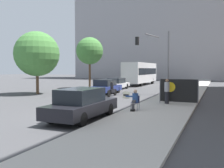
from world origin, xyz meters
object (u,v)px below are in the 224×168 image
car_on_road_midblock (117,84)px  parked_car_curbside (82,104)px  car_on_road_nearest (106,87)px  city_bus_on_road (141,72)px  seated_protester (134,99)px  jogger_on_sidewalk (167,91)px  traffic_light_pole (156,52)px  street_tree_near_curb (37,54)px  protest_banner (178,91)px  street_tree_midblock (90,51)px  motorcycle_on_road (112,90)px

car_on_road_midblock → parked_car_curbside: bearing=-73.5°
car_on_road_nearest → city_bus_on_road: size_ratio=0.41×
seated_protester → city_bus_on_road: (-6.64, 23.62, 1.19)m
jogger_on_sidewalk → city_bus_on_road: (-7.85, 20.24, 0.96)m
parked_car_curbside → car_on_road_midblock: parked_car_curbside is taller
jogger_on_sidewalk → traffic_light_pole: 8.46m
car_on_road_nearest → street_tree_near_curb: size_ratio=0.71×
protest_banner → car_on_road_midblock: 13.84m
street_tree_near_curb → street_tree_midblock: 8.88m
jogger_on_sidewalk → seated_protester: bearing=72.7°
street_tree_midblock → protest_banner: bearing=-41.1°
parked_car_curbside → street_tree_midblock: street_tree_midblock is taller
traffic_light_pole → motorcycle_on_road: traffic_light_pole is taller
traffic_light_pole → parked_car_curbside: 14.17m
protest_banner → jogger_on_sidewalk: bearing=-151.3°
seated_protester → parked_car_curbside: (-1.75, -2.92, 0.01)m
seated_protester → city_bus_on_road: 24.57m
car_on_road_midblock → city_bus_on_road: city_bus_on_road is taller
seated_protester → car_on_road_nearest: bearing=115.2°
car_on_road_midblock → motorcycle_on_road: size_ratio=2.16×
protest_banner → car_on_road_midblock: size_ratio=0.59×
protest_banner → seated_protester: bearing=-116.8°
street_tree_near_curb → jogger_on_sidewalk: bearing=-11.7°
city_bus_on_road → car_on_road_nearest: bearing=-86.9°
seated_protester → car_on_road_midblock: bearing=107.2°
motorcycle_on_road → car_on_road_nearest: bearing=129.6°
parked_car_curbside → street_tree_near_curb: 14.00m
motorcycle_on_road → street_tree_near_curb: size_ratio=0.33×
protest_banner → street_tree_near_curb: size_ratio=0.42×
car_on_road_midblock → street_tree_midblock: (-3.94, 0.44, 4.07)m
traffic_light_pole → parked_car_curbside: size_ratio=1.27×
jogger_on_sidewalk → traffic_light_pole: size_ratio=0.28×
street_tree_near_curb → car_on_road_nearest: bearing=24.3°
street_tree_midblock → jogger_on_sidewalk: bearing=-43.7°
jogger_on_sidewalk → car_on_road_nearest: bearing=-35.6°
car_on_road_nearest → motorcycle_on_road: bearing=-50.4°
seated_protester → motorcycle_on_road: size_ratio=0.58×
car_on_road_midblock → traffic_light_pole: bearing=-32.9°
protest_banner → street_tree_midblock: (-12.73, 11.12, 3.76)m
protest_banner → city_bus_on_road: bearing=113.3°
protest_banner → motorcycle_on_road: (-6.31, 3.36, -0.43)m
jogger_on_sidewalk → car_on_road_midblock: bearing=-51.6°
car_on_road_nearest → car_on_road_midblock: (-1.03, 5.58, -0.03)m
jogger_on_sidewalk → protest_banner: 0.80m
car_on_road_nearest → city_bus_on_road: 14.82m
street_tree_near_curb → protest_banner: bearing=-9.6°
seated_protester → street_tree_midblock: (-10.83, 14.89, 4.01)m
motorcycle_on_road → street_tree_midblock: size_ratio=0.31×
traffic_light_pole → parked_car_curbside: bearing=-92.0°
traffic_light_pole → motorcycle_on_road: 6.03m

